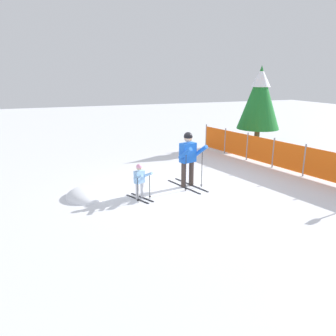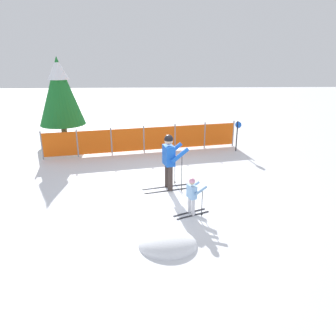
{
  "view_description": "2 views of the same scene",
  "coord_description": "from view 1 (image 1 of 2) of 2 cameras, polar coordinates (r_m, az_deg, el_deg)",
  "views": [
    {
      "loc": [
        9.1,
        -4.02,
        3.5
      ],
      "look_at": [
        0.42,
        -0.76,
        0.86
      ],
      "focal_mm": 35.0,
      "sensor_mm": 36.0,
      "label": 1
    },
    {
      "loc": [
        -0.58,
        -9.54,
        4.2
      ],
      "look_at": [
        -0.2,
        -0.36,
        0.88
      ],
      "focal_mm": 35.0,
      "sensor_mm": 36.0,
      "label": 2
    }
  ],
  "objects": [
    {
      "name": "ground_plane",
      "position": [
        10.55,
        3.09,
        -3.5
      ],
      "size": [
        60.0,
        60.0,
        0.0
      ],
      "primitive_type": "plane",
      "color": "white"
    },
    {
      "name": "skier_adult",
      "position": [
        10.41,
        3.57,
        2.36
      ],
      "size": [
        1.72,
        0.9,
        1.78
      ],
      "rotation": [
        0.0,
        0.0,
        0.26
      ],
      "color": "black",
      "rests_on": "ground_plane"
    },
    {
      "name": "skier_child",
      "position": [
        9.47,
        -4.93,
        -1.88
      ],
      "size": [
        0.99,
        0.66,
        1.05
      ],
      "rotation": [
        0.0,
        0.0,
        0.43
      ],
      "color": "black",
      "rests_on": "ground_plane"
    },
    {
      "name": "safety_fence",
      "position": [
        13.36,
        17.87,
        2.55
      ],
      "size": [
        8.21,
        1.74,
        1.18
      ],
      "rotation": [
        0.0,
        0.0,
        0.2
      ],
      "color": "gray",
      "rests_on": "ground_plane"
    },
    {
      "name": "conifer_far",
      "position": [
        17.41,
        15.69,
        11.87
      ],
      "size": [
        2.13,
        2.13,
        3.96
      ],
      "color": "#4C3823",
      "rests_on": "ground_plane"
    },
    {
      "name": "snow_mound",
      "position": [
        10.09,
        -14.14,
        -4.9
      ],
      "size": [
        1.35,
        1.15,
        0.54
      ],
      "primitive_type": "ellipsoid",
      "color": "white",
      "rests_on": "ground_plane"
    }
  ]
}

